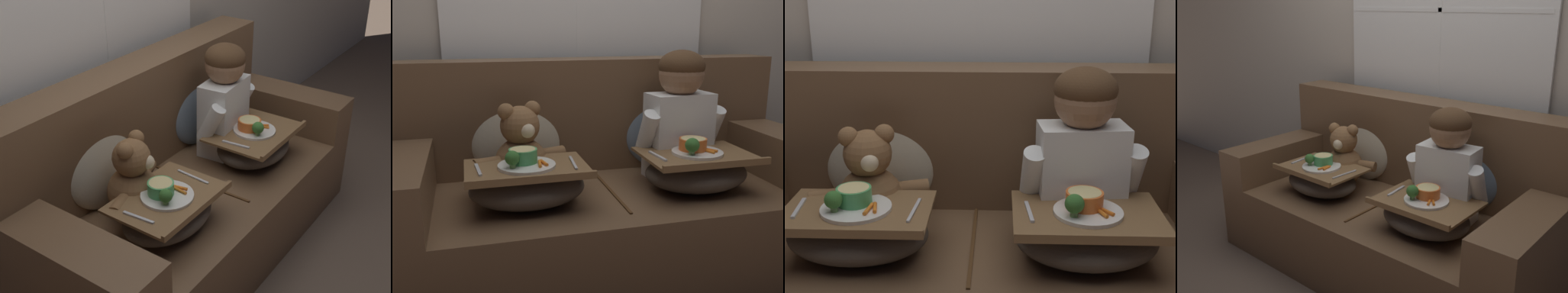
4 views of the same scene
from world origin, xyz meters
TOP-DOWN VIEW (x-y plane):
  - ground_plane at (0.00, 0.00)m, footprint 14.00×14.00m
  - couch at (0.00, 0.07)m, footprint 1.89×0.87m
  - throw_pillow_behind_child at (0.36, 0.25)m, footprint 0.41×0.20m
  - throw_pillow_behind_teddy at (-0.36, 0.25)m, footprint 0.43×0.21m
  - child_figure at (0.36, 0.05)m, footprint 0.42×0.21m
  - teddy_bear at (-0.36, 0.04)m, footprint 0.41×0.30m
  - lap_tray_child at (0.36, -0.14)m, footprint 0.47×0.36m
  - lap_tray_teddy at (-0.36, -0.14)m, footprint 0.47×0.34m

SIDE VIEW (x-z plane):
  - ground_plane at x=0.00m, z-range 0.00..0.00m
  - couch at x=0.00m, z-range -0.13..0.81m
  - lap_tray_child at x=0.36m, z-range 0.37..0.61m
  - lap_tray_teddy at x=-0.36m, z-range 0.38..0.61m
  - teddy_bear at x=-0.36m, z-range 0.38..0.76m
  - throw_pillow_behind_child at x=0.36m, z-range 0.39..0.82m
  - throw_pillow_behind_teddy at x=-0.36m, z-range 0.38..0.83m
  - child_figure at x=0.36m, z-range 0.44..1.02m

